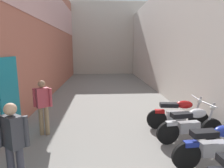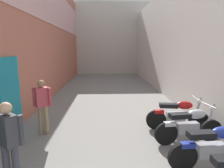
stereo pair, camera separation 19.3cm
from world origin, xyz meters
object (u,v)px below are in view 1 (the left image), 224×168
object	(u,v)px
motorcycle_fourth	(191,124)
pedestrian_further_down	(43,104)
motorcycle_fifth	(178,113)
pedestrian_mid_alley	(13,141)
motorcycle_third	(216,145)

from	to	relation	value
motorcycle_fourth	pedestrian_further_down	world-z (taller)	pedestrian_further_down
motorcycle_fourth	motorcycle_fifth	xyz separation A→B (m)	(0.00, 0.82, 0.00)
pedestrian_mid_alley	motorcycle_fourth	bearing A→B (deg)	21.90
motorcycle_third	pedestrian_further_down	xyz separation A→B (m)	(-3.94, 1.79, 0.42)
motorcycle_fifth	pedestrian_mid_alley	distance (m)	4.46
motorcycle_fifth	motorcycle_third	bearing A→B (deg)	-90.00
motorcycle_third	pedestrian_further_down	distance (m)	4.35
motorcycle_third	pedestrian_further_down	bearing A→B (deg)	155.52
motorcycle_fourth	pedestrian_further_down	distance (m)	4.02
motorcycle_fifth	pedestrian_further_down	xyz separation A→B (m)	(-3.94, -0.11, 0.42)
motorcycle_third	pedestrian_further_down	size ratio (longest dim) A/B	1.18
motorcycle_fourth	pedestrian_further_down	bearing A→B (deg)	169.87
motorcycle_third	motorcycle_fifth	size ratio (longest dim) A/B	1.00
motorcycle_third	motorcycle_fourth	distance (m)	1.09
motorcycle_fifth	pedestrian_further_down	size ratio (longest dim) A/B	1.18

